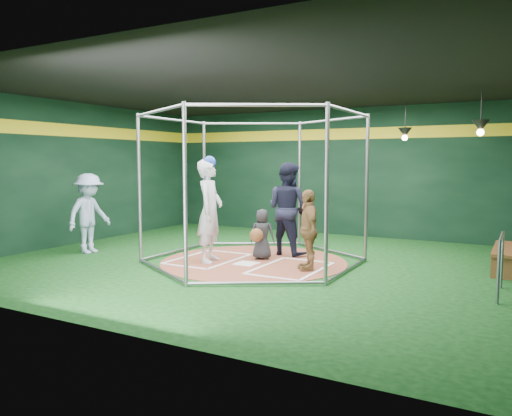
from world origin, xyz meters
The scene contains 15 objects.
room_shell centered at (0.00, 0.01, 1.75)m, with size 10.10×9.10×3.53m.
clay_disc centered at (0.00, 0.00, 0.01)m, with size 3.80×3.80×0.01m, color #954D36.
home_plate centered at (0.00, -0.30, 0.02)m, with size 0.43×0.43×0.01m, color white.
batter_box_left centered at (-0.95, -0.25, 0.02)m, with size 1.17×1.77×0.01m.
batter_box_right centered at (0.95, -0.25, 0.02)m, with size 1.17×1.77×0.01m.
batting_cage centered at (0.00, 0.00, 1.50)m, with size 4.05×4.67×3.00m.
pendant_lamp_near centered at (2.20, 3.60, 2.74)m, with size 0.34×0.34×0.90m.
pendant_lamp_far centered at (4.00, 2.00, 2.74)m, with size 0.34×0.34×0.90m.
batter_figure centered at (-0.76, -0.45, 1.07)m, with size 0.67×0.86×2.15m.
visitor_leopard centered at (1.28, -0.20, 0.77)m, with size 0.89×0.37×1.52m, color tan.
catcher_figure centered at (0.04, 0.27, 0.54)m, with size 0.60×0.64×1.05m.
umpire centered at (0.28, 1.03, 1.02)m, with size 0.98×0.76×2.01m, color black.
bystander_blue centered at (-3.72, -0.88, 0.89)m, with size 1.15×0.66×1.78m, color #9BAFCD.
dugout_bench centered at (4.63, 1.55, 0.52)m, with size 0.41×1.76×1.02m.
steel_railing centered at (4.55, -0.45, 0.62)m, with size 0.05×1.08×0.93m.
Camera 1 is at (4.86, -8.81, 2.06)m, focal length 35.00 mm.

